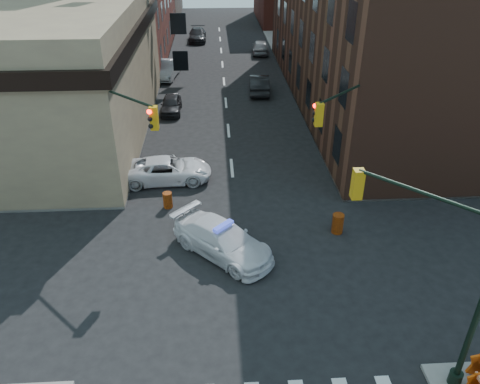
{
  "coord_description": "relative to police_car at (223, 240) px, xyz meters",
  "views": [
    {
      "loc": [
        -0.98,
        -16.16,
        13.7
      ],
      "look_at": [
        0.13,
        3.27,
        2.2
      ],
      "focal_mm": 35.0,
      "sensor_mm": 36.0,
      "label": 1
    }
  ],
  "objects": [
    {
      "name": "ground",
      "position": [
        0.79,
        -1.37,
        -0.77
      ],
      "size": [
        140.0,
        140.0,
        0.0
      ],
      "primitive_type": "plane",
      "color": "black",
      "rests_on": "ground"
    },
    {
      "name": "sidewalk_ne",
      "position": [
        23.79,
        31.38,
        -0.69
      ],
      "size": [
        34.0,
        54.5,
        0.15
      ],
      "primitive_type": "cube",
      "color": "gray",
      "rests_on": "ground"
    },
    {
      "name": "commercial_row_ne",
      "position": [
        13.79,
        21.13,
        6.23
      ],
      "size": [
        14.0,
        34.0,
        14.0
      ],
      "primitive_type": "cube",
      "color": "#4A291D",
      "rests_on": "ground"
    },
    {
      "name": "signal_pole_se",
      "position": [
        6.82,
        -6.89,
        3.84
      ],
      "size": [
        5.4,
        5.27,
        8.0
      ],
      "rotation": [
        0.0,
        0.0,
        2.36
      ],
      "color": "black",
      "rests_on": "sidewalk_se"
    },
    {
      "name": "signal_pole_nw",
      "position": [
        -5.06,
        3.97,
        3.57
      ],
      "size": [
        3.58,
        3.67,
        8.0
      ],
      "rotation": [
        0.0,
        0.0,
        -0.79
      ],
      "color": "black",
      "rests_on": "sidewalk_nw"
    },
    {
      "name": "signal_pole_ne",
      "position": [
        6.62,
        3.98,
        3.57
      ],
      "size": [
        3.67,
        3.58,
        8.0
      ],
      "rotation": [
        0.0,
        0.0,
        -2.36
      ],
      "color": "black",
      "rests_on": "sidewalk_ne"
    },
    {
      "name": "tree_ne_near",
      "position": [
        8.29,
        24.63,
        2.72
      ],
      "size": [
        3.0,
        3.0,
        4.85
      ],
      "color": "black",
      "rests_on": "sidewalk_ne"
    },
    {
      "name": "tree_ne_far",
      "position": [
        8.29,
        32.63,
        2.72
      ],
      "size": [
        3.0,
        3.0,
        4.85
      ],
      "color": "black",
      "rests_on": "sidewalk_ne"
    },
    {
      "name": "police_car",
      "position": [
        0.0,
        0.0,
        0.0
      ],
      "size": [
        5.27,
        5.27,
        1.54
      ],
      "primitive_type": "imported",
      "rotation": [
        0.0,
        0.0,
        0.79
      ],
      "color": "white",
      "rests_on": "ground"
    },
    {
      "name": "pickup",
      "position": [
        -3.11,
        7.24,
        -0.04
      ],
      "size": [
        5.33,
        2.68,
        1.45
      ],
      "primitive_type": "imported",
      "rotation": [
        0.0,
        0.0,
        1.62
      ],
      "color": "white",
      "rests_on": "ground"
    },
    {
      "name": "parked_car_wnear",
      "position": [
        -3.68,
        18.67,
        -0.11
      ],
      "size": [
        1.58,
        3.9,
        1.33
      ],
      "primitive_type": "imported",
      "rotation": [
        0.0,
        0.0,
        -0.0
      ],
      "color": "black",
      "rests_on": "ground"
    },
    {
      "name": "parked_car_wfar",
      "position": [
        -4.71,
        28.16,
        0.06
      ],
      "size": [
        2.42,
        5.2,
        1.65
      ],
      "primitive_type": "imported",
      "rotation": [
        0.0,
        0.0,
        -0.14
      ],
      "color": "gray",
      "rests_on": "ground"
    },
    {
      "name": "parked_car_wdeep",
      "position": [
        -2.09,
        43.74,
        -0.01
      ],
      "size": [
        2.16,
        5.25,
        1.52
      ],
      "primitive_type": "imported",
      "rotation": [
        0.0,
        0.0,
        -0.01
      ],
      "color": "black",
      "rests_on": "ground"
    },
    {
      "name": "parked_car_enear",
      "position": [
        3.86,
        23.21,
        0.03
      ],
      "size": [
        1.95,
        4.92,
        1.59
      ],
      "primitive_type": "imported",
      "rotation": [
        0.0,
        0.0,
        3.08
      ],
      "color": "black",
      "rests_on": "ground"
    },
    {
      "name": "parked_car_efar",
      "position": [
        5.29,
        37.03,
        -0.0
      ],
      "size": [
        2.15,
        4.62,
        1.53
      ],
      "primitive_type": "imported",
      "rotation": [
        0.0,
        0.0,
        3.06
      ],
      "color": "gray",
      "rests_on": "ground"
    },
    {
      "name": "pedestrian_a",
      "position": [
        -8.88,
        4.79,
        0.19
      ],
      "size": [
        0.66,
        0.51,
        1.63
      ],
      "primitive_type": "imported",
      "rotation": [
        0.0,
        0.0,
        -0.22
      ],
      "color": "black",
      "rests_on": "sidewalk_nw"
    },
    {
      "name": "pedestrian_b",
      "position": [
        -7.81,
        7.48,
        0.32
      ],
      "size": [
        1.15,
        1.08,
        1.88
      ],
      "primitive_type": "imported",
      "rotation": [
        0.0,
        0.0,
        0.53
      ],
      "color": "black",
      "rests_on": "sidewalk_nw"
    },
    {
      "name": "pedestrian_c",
      "position": [
        -9.06,
        4.99,
        0.19
      ],
      "size": [
        0.99,
        0.89,
        1.61
      ],
      "primitive_type": "imported",
      "rotation": [
        0.0,
        0.0,
        0.66
      ],
      "color": "#202730",
      "rests_on": "sidewalk_nw"
    },
    {
      "name": "barrel_road",
      "position": [
        5.77,
        1.4,
        -0.26
      ],
      "size": [
        0.59,
        0.59,
        1.02
      ],
      "primitive_type": "cylinder",
      "rotation": [
        0.0,
        0.0,
        -0.03
      ],
      "color": "#CE6909",
      "rests_on": "ground"
    },
    {
      "name": "barrel_bank",
      "position": [
        -2.88,
        4.23,
        -0.32
      ],
      "size": [
        0.64,
        0.64,
        0.89
      ],
      "primitive_type": "cylinder",
      "rotation": [
        0.0,
        0.0,
        -0.35
      ],
      "color": "#D9610A",
      "rests_on": "ground"
    },
    {
      "name": "barricade_nw_a",
      "position": [
        -8.71,
        6.63,
        -0.13
      ],
      "size": [
        1.41,
        0.94,
        0.97
      ],
      "primitive_type": null,
      "rotation": [
        0.0,
        0.0,
        -0.25
      ],
      "color": "red",
      "rests_on": "sidewalk_nw"
    },
    {
      "name": "barricade_nw_b",
      "position": [
        -11.21,
        6.63,
        -0.17
      ],
      "size": [
        1.23,
        0.69,
        0.89
      ],
      "primitive_type": null,
      "rotation": [
        0.0,
        0.0,
        -0.08
      ],
      "color": "#D5490A",
      "rests_on": "sidewalk_nw"
    }
  ]
}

